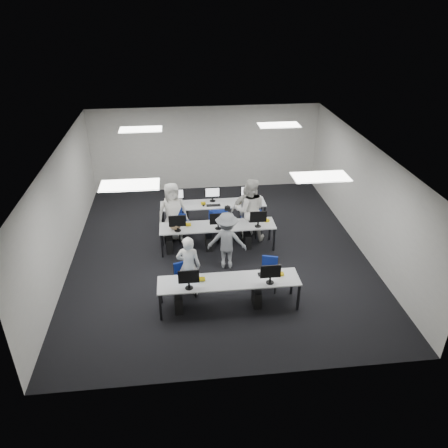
{
  "coord_description": "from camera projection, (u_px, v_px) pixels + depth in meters",
  "views": [
    {
      "loc": [
        -1.0,
        -10.35,
        6.52
      ],
      "look_at": [
        0.13,
        -0.23,
        1.0
      ],
      "focal_mm": 35.0,
      "sensor_mm": 36.0,
      "label": 1
    }
  ],
  "objects": [
    {
      "name": "chair_7",
      "position": [
        252.0,
        225.0,
        13.03
      ],
      "size": [
        0.46,
        0.5,
        0.86
      ],
      "rotation": [
        0.0,
        0.0,
        0.1
      ],
      "color": "navy",
      "rests_on": "ground"
    },
    {
      "name": "desk_back",
      "position": [
        213.0,
        205.0,
        13.32
      ],
      "size": [
        3.2,
        0.7,
        0.73
      ],
      "color": "silver",
      "rests_on": "ground"
    },
    {
      "name": "chair_4",
      "position": [
        248.0,
        226.0,
        12.95
      ],
      "size": [
        0.54,
        0.57,
        0.96
      ],
      "rotation": [
        0.0,
        0.0,
        -0.14
      ],
      "color": "navy",
      "rests_on": "ground"
    },
    {
      "name": "photographer",
      "position": [
        227.0,
        241.0,
        11.23
      ],
      "size": [
        1.11,
        0.76,
        1.58
      ],
      "primitive_type": "imported",
      "rotation": [
        0.0,
        0.0,
        2.96
      ],
      "color": "gray",
      "rests_on": "ground"
    },
    {
      "name": "student_0",
      "position": [
        189.0,
        266.0,
        10.21
      ],
      "size": [
        0.62,
        0.46,
        1.57
      ],
      "primitive_type": "imported",
      "rotation": [
        0.0,
        0.0,
        2.99
      ],
      "color": "silver",
      "rests_on": "ground"
    },
    {
      "name": "equipment_front",
      "position": [
        221.0,
        295.0,
        9.94
      ],
      "size": [
        2.51,
        0.41,
        1.19
      ],
      "color": "#0C499F",
      "rests_on": "desk_front"
    },
    {
      "name": "student_3",
      "position": [
        246.0,
        210.0,
        12.82
      ],
      "size": [
        0.96,
        0.53,
        1.56
      ],
      "primitive_type": "imported",
      "rotation": [
        0.0,
        0.0,
        0.17
      ],
      "color": "silver",
      "rests_on": "ground"
    },
    {
      "name": "chair_6",
      "position": [
        220.0,
        226.0,
        12.94
      ],
      "size": [
        0.51,
        0.54,
        0.94
      ],
      "rotation": [
        0.0,
        0.0,
        -0.1
      ],
      "color": "navy",
      "rests_on": "ground"
    },
    {
      "name": "chair_5",
      "position": [
        182.0,
        228.0,
        12.94
      ],
      "size": [
        0.49,
        0.52,
        0.81
      ],
      "rotation": [
        0.0,
        0.0,
        -0.25
      ],
      "color": "navy",
      "rests_on": "ground"
    },
    {
      "name": "chair_0",
      "position": [
        185.0,
        286.0,
        10.41
      ],
      "size": [
        0.53,
        0.55,
        0.83
      ],
      "rotation": [
        0.0,
        0.0,
        0.34
      ],
      "color": "navy",
      "rests_on": "ground"
    },
    {
      "name": "desk_front",
      "position": [
        229.0,
        282.0,
        9.82
      ],
      "size": [
        3.2,
        0.7,
        0.73
      ],
      "color": "silver",
      "rests_on": "ground"
    },
    {
      "name": "student_1",
      "position": [
        250.0,
        210.0,
        12.46
      ],
      "size": [
        0.98,
        0.8,
        1.87
      ],
      "primitive_type": "imported",
      "rotation": [
        0.0,
        0.0,
        3.04
      ],
      "color": "silver",
      "rests_on": "ground"
    },
    {
      "name": "ceiling_panels",
      "position": [
        218.0,
        150.0,
        10.82
      ],
      "size": [
        5.2,
        4.6,
        0.02
      ],
      "color": "white",
      "rests_on": "room"
    },
    {
      "name": "desk_mid",
      "position": [
        218.0,
        227.0,
        12.09
      ],
      "size": [
        3.2,
        0.7,
        0.73
      ],
      "color": "silver",
      "rests_on": "ground"
    },
    {
      "name": "chair_1",
      "position": [
        268.0,
        279.0,
        10.65
      ],
      "size": [
        0.5,
        0.53,
        0.81
      ],
      "rotation": [
        0.0,
        0.0,
        -0.28
      ],
      "color": "navy",
      "rests_on": "ground"
    },
    {
      "name": "room",
      "position": [
        218.0,
        204.0,
        11.53
      ],
      "size": [
        9.0,
        9.02,
        3.0
      ],
      "color": "black",
      "rests_on": "ground"
    },
    {
      "name": "chair_3",
      "position": [
        214.0,
        231.0,
        12.74
      ],
      "size": [
        0.54,
        0.56,
        0.83
      ],
      "rotation": [
        0.0,
        0.0,
        -0.36
      ],
      "color": "navy",
      "rests_on": "ground"
    },
    {
      "name": "equipment_mid",
      "position": [
        211.0,
        238.0,
        12.21
      ],
      "size": [
        2.91,
        0.41,
        1.19
      ],
      "color": "white",
      "rests_on": "desk_mid"
    },
    {
      "name": "dslr_camera",
      "position": [
        227.0,
        208.0,
        10.98
      ],
      "size": [
        0.17,
        0.2,
        0.1
      ],
      "primitive_type": "cube",
      "rotation": [
        0.0,
        0.0,
        2.96
      ],
      "color": "black",
      "rests_on": "photographer"
    },
    {
      "name": "equipment_back",
      "position": [
        219.0,
        214.0,
        13.51
      ],
      "size": [
        2.91,
        0.41,
        1.19
      ],
      "color": "white",
      "rests_on": "desk_back"
    },
    {
      "name": "handbag",
      "position": [
        175.0,
        225.0,
        11.81
      ],
      "size": [
        0.35,
        0.27,
        0.26
      ],
      "primitive_type": "ellipsoid",
      "rotation": [
        0.0,
        0.0,
        -0.24
      ],
      "color": "olive",
      "rests_on": "desk_mid"
    },
    {
      "name": "student_2",
      "position": [
        173.0,
        212.0,
        12.49
      ],
      "size": [
        0.95,
        0.73,
        1.75
      ],
      "primitive_type": "imported",
      "rotation": [
        0.0,
        0.0,
        0.22
      ],
      "color": "silver",
      "rests_on": "ground"
    },
    {
      "name": "chair_2",
      "position": [
        174.0,
        231.0,
        12.69
      ],
      "size": [
        0.57,
        0.6,
        0.96
      ],
      "rotation": [
        0.0,
        0.0,
        -0.22
      ],
      "color": "navy",
      "rests_on": "ground"
    }
  ]
}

